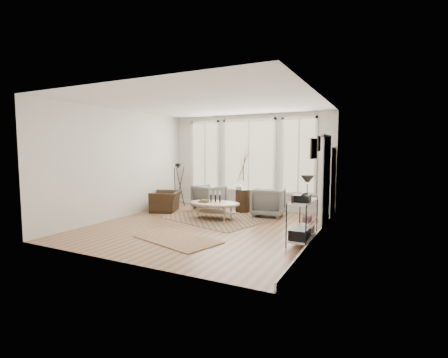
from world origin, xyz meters
The scene contains 17 objects.
room centered at (0.02, 0.03, 1.43)m, with size 5.50×5.54×2.90m.
bay_window centered at (0.00, 2.71, 1.61)m, with size 4.14×0.12×2.24m.
door centered at (2.57, 1.15, 1.12)m, with size 0.09×1.06×2.22m.
bookcase centered at (2.44, 2.23, 0.96)m, with size 0.31×0.85×2.06m.
low_shelf centered at (2.38, -0.30, 0.51)m, with size 0.38×1.08×1.30m.
wall_art centered at (2.58, -0.27, 1.88)m, with size 0.04×0.88×0.44m.
rug_main centered at (-0.22, 0.94, 0.01)m, with size 2.59×1.94×0.01m, color brown.
rug_runner centered at (0.06, -1.24, 0.01)m, with size 1.76×0.98×0.01m, color brown.
coffee_table centered at (-0.22, 0.86, 0.34)m, with size 1.41×0.93×0.64m.
armchair_left centered at (-1.01, 2.01, 0.38)m, with size 0.81×0.83×0.75m, color slate.
armchair_right centered at (0.94, 1.85, 0.39)m, with size 0.84×0.86×0.79m, color slate.
side_table centered at (0.06, 2.14, 0.89)m, with size 0.44×0.44×1.85m.
vase centered at (-0.01, 1.99, 0.77)m, with size 0.21×0.21×0.22m, color silver.
accent_chair centered at (-2.02, 1.17, 0.30)m, with size 0.80×0.91×0.59m, color #322114.
tripod_camera centered at (-2.15, 2.02, 0.64)m, with size 0.49×0.49×1.39m.
book_stack_near centered at (2.05, 1.70, 0.08)m, with size 0.20×0.25×0.16m, color brown.
book_stack_far centered at (2.05, 1.59, 0.07)m, with size 0.17×0.22×0.14m, color brown.
Camera 1 is at (3.79, -6.61, 1.83)m, focal length 26.00 mm.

